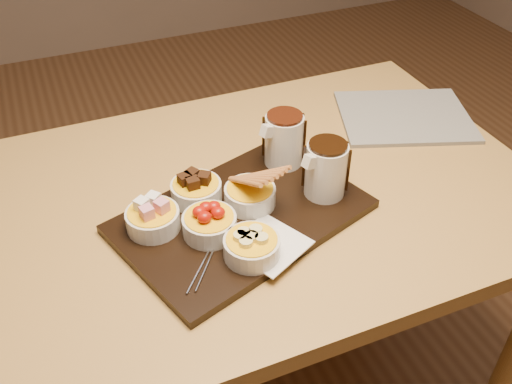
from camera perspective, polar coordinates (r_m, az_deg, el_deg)
name	(u,v)px	position (r m, az deg, el deg)	size (l,w,h in m)	color
dining_table	(251,225)	(1.24, -0.46, -3.36)	(1.20, 0.80, 0.75)	#B18641
serving_board	(242,216)	(1.10, -1.44, -2.44)	(0.46, 0.30, 0.02)	black
napkin	(269,244)	(1.03, 1.27, -5.25)	(0.12, 0.12, 0.00)	white
bowl_marshmallows	(153,220)	(1.07, -10.26, -2.75)	(0.10, 0.10, 0.04)	beige
bowl_cake	(196,191)	(1.12, -5.98, 0.05)	(0.10, 0.10, 0.04)	beige
bowl_strawberries	(210,225)	(1.04, -4.67, -3.31)	(0.10, 0.10, 0.04)	beige
bowl_biscotti	(250,196)	(1.10, -0.60, -0.42)	(0.10, 0.10, 0.04)	beige
bowl_bananas	(252,248)	(1.00, -0.43, -5.58)	(0.10, 0.10, 0.04)	beige
pitcher_dark_chocolate	(326,170)	(1.12, 7.00, 2.19)	(0.08, 0.08, 0.11)	silver
pitcher_milk_chocolate	(284,140)	(1.20, 2.81, 5.19)	(0.08, 0.08, 0.11)	silver
fondue_skewers	(214,241)	(1.04, -4.22, -4.89)	(0.26, 0.03, 0.01)	silver
newspaper	(405,116)	(1.46, 14.63, 7.32)	(0.31, 0.25, 0.01)	beige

